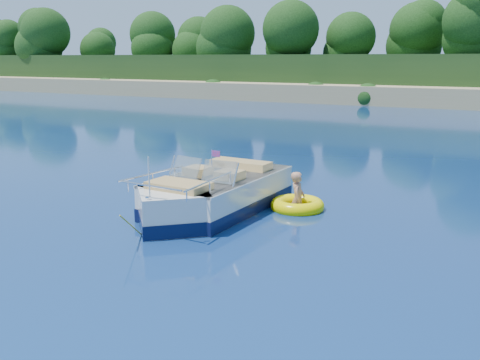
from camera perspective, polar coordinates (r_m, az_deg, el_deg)
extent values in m
plane|color=#091642|center=(9.28, 4.62, -10.66)|extent=(160.00, 160.00, 0.00)
cube|color=tan|center=(46.07, 23.93, 7.83)|extent=(170.00, 8.00, 2.00)
cylinder|color=black|center=(68.70, -17.16, 11.68)|extent=(0.44, 0.44, 2.80)
sphere|color=black|center=(68.72, -17.31, 13.90)|extent=(4.62, 4.62, 4.62)
cylinder|color=black|center=(52.83, 4.19, 12.22)|extent=(0.44, 0.44, 3.20)
sphere|color=black|center=(52.88, 4.25, 15.52)|extent=(5.28, 5.28, 5.28)
cube|color=white|center=(13.39, -2.19, -1.76)|extent=(2.27, 4.02, 1.09)
cube|color=white|center=(11.93, -7.04, -3.69)|extent=(2.07, 2.07, 1.09)
cube|color=#0C1133|center=(13.43, -2.18, -2.38)|extent=(2.30, 4.06, 0.31)
cube|color=#0C1133|center=(11.97, -7.03, -4.38)|extent=(2.12, 2.12, 0.31)
cube|color=#A27E55|center=(13.57, -1.49, -0.22)|extent=(1.79, 2.83, 0.10)
cube|color=white|center=(13.27, -2.21, 0.39)|extent=(2.31, 4.03, 0.06)
cube|color=black|center=(15.18, 2.22, 0.18)|extent=(0.59, 0.39, 0.93)
cube|color=#8C9EA5|center=(12.88, -5.72, 1.33)|extent=(0.85, 0.42, 0.50)
cube|color=#8C9EA5|center=(12.36, -2.23, 0.89)|extent=(0.83, 0.35, 0.50)
cube|color=tan|center=(13.31, -4.51, 0.54)|extent=(0.60, 0.60, 0.42)
cube|color=tan|center=(12.80, -1.08, 0.08)|extent=(0.60, 0.60, 0.42)
cube|color=tan|center=(14.13, 0.08, 1.30)|extent=(1.65, 0.65, 0.39)
cube|color=tan|center=(11.94, -6.54, -1.05)|extent=(1.41, 0.85, 0.35)
cylinder|color=white|center=(11.09, -9.67, 0.22)|extent=(0.03, 0.03, 0.88)
cube|color=red|center=(12.33, -2.61, 2.82)|extent=(0.23, 0.03, 0.15)
cube|color=silver|center=(11.15, -9.76, -1.89)|extent=(0.11, 0.07, 0.05)
cylinder|color=gold|center=(11.13, -11.49, -4.82)|extent=(0.36, 1.08, 0.80)
torus|color=#FFEC00|center=(13.48, 6.13, -2.73)|extent=(1.61, 1.61, 0.36)
torus|color=red|center=(13.47, 6.13, -2.66)|extent=(1.33, 1.33, 0.12)
imported|color=tan|center=(13.59, 6.15, -2.98)|extent=(0.59, 0.87, 1.56)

